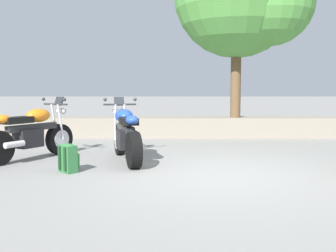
{
  "coord_description": "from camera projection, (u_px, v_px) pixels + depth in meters",
  "views": [
    {
      "loc": [
        -0.78,
        -5.99,
        1.35
      ],
      "look_at": [
        -0.75,
        1.2,
        0.65
      ],
      "focal_mm": 41.49,
      "sensor_mm": 36.0,
      "label": 1
    }
  ],
  "objects": [
    {
      "name": "stone_wall",
      "position": [
        194.0,
        127.0,
        10.85
      ],
      "size": [
        36.0,
        0.8,
        0.55
      ],
      "primitive_type": "cube",
      "color": "gray",
      "rests_on": "ground"
    },
    {
      "name": "motorcycle_orange_near_left",
      "position": [
        29.0,
        134.0,
        7.36
      ],
      "size": [
        1.24,
        1.84,
        1.18
      ],
      "color": "black",
      "rests_on": "ground"
    },
    {
      "name": "motorcycle_blue_centre",
      "position": [
        124.0,
        135.0,
        7.22
      ],
      "size": [
        0.9,
        2.02,
        1.18
      ],
      "color": "black",
      "rests_on": "ground"
    },
    {
      "name": "rider_backpack",
      "position": [
        66.0,
        157.0,
        6.23
      ],
      "size": [
        0.35,
        0.35,
        0.47
      ],
      "color": "#2D6B38",
      "rests_on": "ground"
    },
    {
      "name": "ground_plane",
      "position": [
        216.0,
        174.0,
        6.1
      ],
      "size": [
        120.0,
        120.0,
        0.0
      ],
      "primitive_type": "plane",
      "color": "gray"
    }
  ]
}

